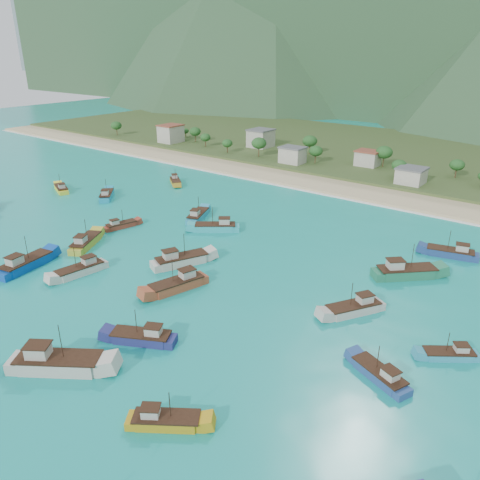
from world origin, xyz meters
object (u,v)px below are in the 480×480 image
Objects in this scene: boat_23 at (450,355)px; boat_25 at (216,228)px; boat_24 at (354,309)px; boat_16 at (26,264)px; boat_22 at (165,421)px; boat_3 at (178,285)px; boat_8 at (181,261)px; boat_6 at (198,216)px; boat_9 at (86,243)px; boat_13 at (142,338)px; boat_17 at (61,189)px; boat_10 at (405,273)px; boat_11 at (57,363)px; boat_27 at (121,226)px; boat_1 at (175,182)px; boat_12 at (81,270)px; boat_21 at (107,196)px; boat_15 at (380,375)px; boat_0 at (451,253)px.

boat_25 reaches higher than boat_23.
boat_25 is at bearing 11.72° from boat_24.
boat_16 reaches higher than boat_22.
boat_8 reaches higher than boat_3.
boat_8 is at bearing 29.98° from boat_16.
boat_9 is (-7.85, -29.69, 0.06)m from boat_6.
boat_17 is at bearing 36.90° from boat_13.
boat_10 is at bearing -120.63° from boat_3.
boat_11 is 56.86m from boat_27.
boat_8 is 54.25m from boat_23.
boat_1 is 36.39m from boat_6.
boat_23 is (78.40, 22.38, -0.46)m from boat_16.
boat_1 is 0.71× the size of boat_16.
boat_11 is 37.78m from boat_16.
boat_23 is at bearing -84.97° from boat_13.
boat_9 reaches higher than boat_23.
boat_8 is 1.16× the size of boat_24.
boat_12 is (11.24, -9.18, -0.07)m from boat_9.
boat_25 is at bearing -63.60° from boat_17.
boat_16 is 1.33× the size of boat_21.
boat_24 reaches higher than boat_17.
boat_17 reaches higher than boat_15.
boat_0 reaches higher than boat_6.
boat_13 is (39.39, -17.57, -0.10)m from boat_9.
boat_6 is at bearing 11.32° from boat_24.
boat_8 is at bearing 161.18° from boat_25.
boat_12 is (32.98, -60.03, 0.14)m from boat_1.
boat_11 reaches higher than boat_8.
boat_24 reaches higher than boat_23.
boat_25 is at bearing -44.92° from boat_21.
boat_9 is 1.45× the size of boat_23.
boat_0 is at bearing 124.32° from boat_1.
boat_0 is 1.02× the size of boat_12.
boat_22 is at bearing 110.42° from boat_24.
boat_16 reaches higher than boat_12.
boat_9 is at bearing 110.28° from boat_0.
boat_16 reaches higher than boat_8.
boat_0 is at bearing -70.23° from boat_24.
boat_11 reaches higher than boat_24.
boat_0 is 90.41m from boat_1.
boat_3 is at bearing -172.69° from boat_22.
boat_11 reaches higher than boat_9.
boat_13 is at bearing -71.72° from boat_10.
boat_1 is at bearing 5.02° from boat_24.
boat_25 is (-54.75, 29.35, 0.22)m from boat_15.
boat_1 is at bearing 97.27° from boat_16.
boat_21 is 27.30m from boat_27.
boat_9 is 1.27× the size of boat_22.
boat_21 is (-90.76, -3.23, -0.25)m from boat_10.
boat_16 is at bearing 69.79° from boat_23.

